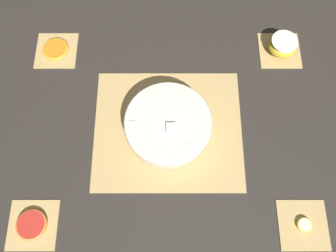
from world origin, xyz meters
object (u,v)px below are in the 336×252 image
Objects in this scene: grapefruit_slice at (32,225)px; fruit_salad_bowl at (168,125)px; apple_half at (282,45)px; banana_coin_single at (304,224)px; orange_slice_whole at (55,49)px.

fruit_salad_bowl is at bearing 36.81° from grapefruit_slice.
apple_half is at bearing 36.87° from fruit_salad_bowl.
fruit_salad_bowl is 6.18× the size of banana_coin_single.
grapefruit_slice reaches higher than orange_slice_whole.
grapefruit_slice reaches higher than banana_coin_single.
apple_half is 0.53m from banana_coin_single.
fruit_salad_bowl is at bearing -143.13° from apple_half.
orange_slice_whole is (-0.36, 0.27, -0.03)m from fruit_salad_bowl.
apple_half is 2.22× the size of banana_coin_single.
orange_slice_whole is at bearing 143.21° from fruit_salad_bowl.
grapefruit_slice is at bearing -143.16° from apple_half.
orange_slice_whole is at bearing -180.00° from apple_half.
banana_coin_single is 0.71m from grapefruit_slice.
orange_slice_whole is 0.89m from banana_coin_single.
grapefruit_slice is (-0.71, 0.00, 0.00)m from banana_coin_single.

